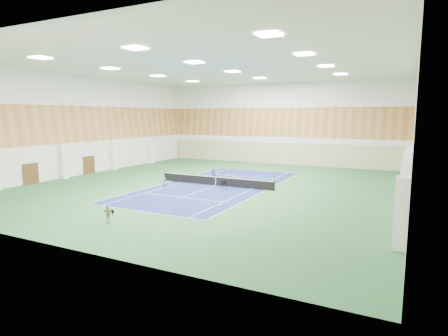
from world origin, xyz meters
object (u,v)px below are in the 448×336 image
object	(u,v)px
child_apron	(108,214)
ball_cart	(224,185)
child_court	(165,183)
tennis_net	(216,180)
coach	(213,175)

from	to	relation	value
child_apron	ball_cart	size ratio (longest dim) A/B	1.40
child_court	tennis_net	bearing A→B (deg)	15.49
child_court	child_apron	world-z (taller)	child_apron
tennis_net	child_court	distance (m)	5.26
tennis_net	child_court	bearing A→B (deg)	-132.95
child_court	child_apron	bearing A→B (deg)	-104.68
tennis_net	child_apron	bearing A→B (deg)	-90.42
coach	ball_cart	world-z (taller)	coach
child_court	ball_cart	xyz separation A→B (m)	(5.38, 2.25, -0.13)
tennis_net	child_apron	world-z (taller)	child_apron
tennis_net	coach	world-z (taller)	coach
tennis_net	child_apron	distance (m)	15.29
tennis_net	ball_cart	distance (m)	2.40
coach	child_court	bearing A→B (deg)	46.35
tennis_net	ball_cart	world-z (taller)	tennis_net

